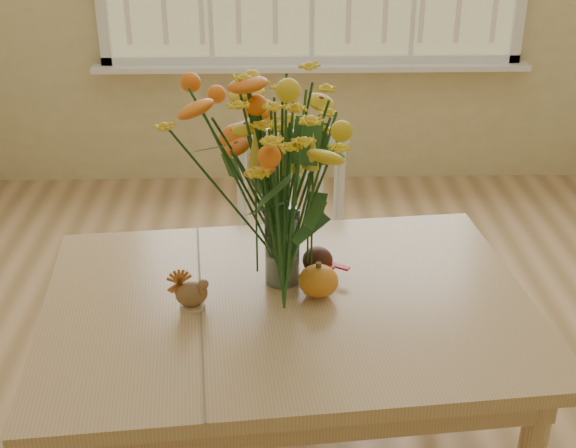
{
  "coord_description": "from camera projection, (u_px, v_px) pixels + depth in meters",
  "views": [
    {
      "loc": [
        -0.23,
        -2.02,
        1.81
      ],
      "look_at": [
        -0.19,
        -0.23,
        0.92
      ],
      "focal_mm": 48.0,
      "sensor_mm": 36.0,
      "label": 1
    }
  ],
  "objects": [
    {
      "name": "pumpkin",
      "position": [
        318.0,
        282.0,
        2.08
      ],
      "size": [
        0.11,
        0.11,
        0.08
      ],
      "primitive_type": "ellipsoid",
      "color": "#C26516",
      "rests_on": "dining_table"
    },
    {
      "name": "floor",
      "position": [
        342.0,
        436.0,
        2.62
      ],
      "size": [
        4.0,
        4.5,
        0.01
      ],
      "primitive_type": "cube",
      "color": "#9D784C",
      "rests_on": "ground"
    },
    {
      "name": "windsor_chair",
      "position": [
        291.0,
        243.0,
        2.81
      ],
      "size": [
        0.41,
        0.4,
        0.88
      ],
      "rotation": [
        0.0,
        0.0,
        -0.02
      ],
      "color": "white",
      "rests_on": "floor"
    },
    {
      "name": "turkey_figurine",
      "position": [
        192.0,
        294.0,
        2.02
      ],
      "size": [
        0.1,
        0.08,
        0.11
      ],
      "rotation": [
        0.0,
        0.0,
        0.24
      ],
      "color": "#CCB78C",
      "rests_on": "dining_table"
    },
    {
      "name": "dark_gourd",
      "position": [
        318.0,
        262.0,
        2.19
      ],
      "size": [
        0.13,
        0.09,
        0.08
      ],
      "color": "#38160F",
      "rests_on": "dining_table"
    },
    {
      "name": "flower_vase",
      "position": [
        282.0,
        174.0,
        2.02
      ],
      "size": [
        0.46,
        0.46,
        0.54
      ],
      "color": "white",
      "rests_on": "dining_table"
    },
    {
      "name": "dining_table",
      "position": [
        288.0,
        328.0,
        2.12
      ],
      "size": [
        1.39,
        1.06,
        0.7
      ],
      "rotation": [
        0.0,
        0.0,
        0.1
      ],
      "color": "tan",
      "rests_on": "floor"
    }
  ]
}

